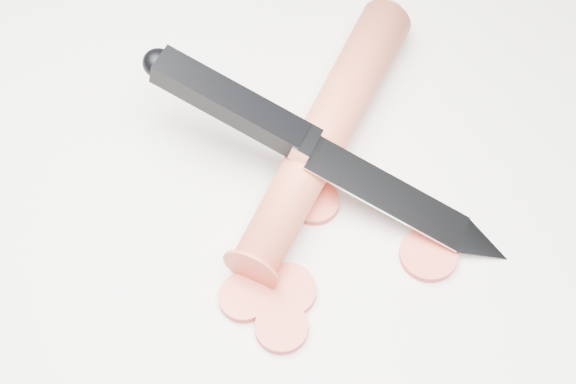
# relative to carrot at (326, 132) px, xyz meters

# --- Properties ---
(ground) EXTENTS (2.40, 2.40, 0.00)m
(ground) POSITION_rel_carrot_xyz_m (0.01, -0.05, -0.02)
(ground) COLOR white
(ground) RESTS_ON ground
(carrot) EXTENTS (0.10, 0.23, 0.03)m
(carrot) POSITION_rel_carrot_xyz_m (0.00, 0.00, 0.00)
(carrot) COLOR #DB5435
(carrot) RESTS_ON ground
(carrot_slice_0) EXTENTS (0.03, 0.03, 0.01)m
(carrot_slice_0) POSITION_rel_carrot_xyz_m (-0.01, -0.14, -0.02)
(carrot_slice_0) COLOR #DB4C37
(carrot_slice_0) RESTS_ON ground
(carrot_slice_1) EXTENTS (0.04, 0.04, 0.01)m
(carrot_slice_1) POSITION_rel_carrot_xyz_m (0.07, -0.08, -0.02)
(carrot_slice_1) COLOR #DB4C37
(carrot_slice_1) RESTS_ON ground
(carrot_slice_3) EXTENTS (0.03, 0.03, 0.01)m
(carrot_slice_3) POSITION_rel_carrot_xyz_m (-0.00, -0.05, -0.02)
(carrot_slice_3) COLOR #DB4C37
(carrot_slice_3) RESTS_ON ground
(carrot_slice_4) EXTENTS (0.04, 0.04, 0.01)m
(carrot_slice_4) POSITION_rel_carrot_xyz_m (-0.01, -0.11, -0.02)
(carrot_slice_4) COLOR #DB4C37
(carrot_slice_4) RESTS_ON ground
(carrot_slice_5) EXTENTS (0.03, 0.03, 0.01)m
(carrot_slice_5) POSITION_rel_carrot_xyz_m (-0.04, -0.12, -0.02)
(carrot_slice_5) COLOR #DB4C37
(carrot_slice_5) RESTS_ON ground
(kitchen_knife) EXTENTS (0.26, 0.11, 0.08)m
(kitchen_knife) POSITION_rel_carrot_xyz_m (0.00, -0.03, 0.02)
(kitchen_knife) COLOR silver
(kitchen_knife) RESTS_ON ground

